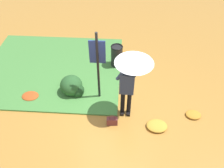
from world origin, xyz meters
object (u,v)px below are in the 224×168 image
at_px(handbag, 112,121).
at_px(person_with_umbrella, 131,72).
at_px(info_sign_post, 98,60).
at_px(trash_bin, 117,56).

bearing_deg(handbag, person_with_umbrella, 45.81).
relative_size(person_with_umbrella, info_sign_post, 0.89).
relative_size(handbag, trash_bin, 0.44).
relative_size(info_sign_post, handbag, 6.22).
height_order(info_sign_post, trash_bin, info_sign_post).
distance_m(person_with_umbrella, handbag, 1.56).
height_order(handbag, trash_bin, trash_bin).
distance_m(person_with_umbrella, trash_bin, 2.47).
distance_m(handbag, trash_bin, 2.61).
bearing_deg(info_sign_post, trash_bin, 74.12).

